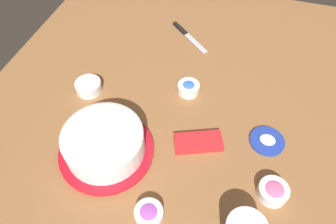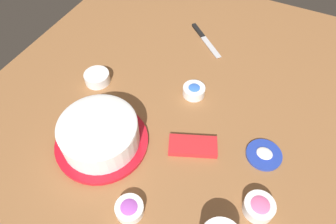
{
  "view_description": "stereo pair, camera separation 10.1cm",
  "coord_description": "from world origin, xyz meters",
  "px_view_note": "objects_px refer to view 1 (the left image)",
  "views": [
    {
      "loc": [
        -0.1,
        0.69,
        0.83
      ],
      "look_at": [
        0.08,
        0.1,
        0.04
      ],
      "focal_mm": 32.39,
      "sensor_mm": 36.0,
      "label": 1
    },
    {
      "loc": [
        -0.19,
        0.66,
        0.83
      ],
      "look_at": [
        0.08,
        0.1,
        0.04
      ],
      "focal_mm": 32.39,
      "sensor_mm": 36.0,
      "label": 2
    }
  ],
  "objects_px": {
    "frosting_tub_lid": "(267,141)",
    "spreading_knife": "(186,34)",
    "sprinkle_bowl_rainbow": "(149,213)",
    "sprinkle_bowl_pink": "(273,191)",
    "sprinkle_bowl_orange": "(88,86)",
    "frosted_cake": "(104,143)",
    "candy_box_lower": "(198,142)",
    "sprinkle_bowl_blue": "(188,88)"
  },
  "relations": [
    {
      "from": "frosting_tub_lid",
      "to": "spreading_knife",
      "type": "height_order",
      "value": "frosting_tub_lid"
    },
    {
      "from": "frosting_tub_lid",
      "to": "sprinkle_bowl_rainbow",
      "type": "xyz_separation_m",
      "value": [
        0.29,
        0.34,
        0.01
      ]
    },
    {
      "from": "sprinkle_bowl_rainbow",
      "to": "sprinkle_bowl_pink",
      "type": "height_order",
      "value": "sprinkle_bowl_pink"
    },
    {
      "from": "sprinkle_bowl_orange",
      "to": "sprinkle_bowl_pink",
      "type": "height_order",
      "value": "sprinkle_bowl_pink"
    },
    {
      "from": "sprinkle_bowl_pink",
      "to": "frosted_cake",
      "type": "bearing_deg",
      "value": 0.63
    },
    {
      "from": "candy_box_lower",
      "to": "sprinkle_bowl_orange",
      "type": "bearing_deg",
      "value": -36.47
    },
    {
      "from": "spreading_knife",
      "to": "sprinkle_bowl_pink",
      "type": "distance_m",
      "value": 0.75
    },
    {
      "from": "spreading_knife",
      "to": "sprinkle_bowl_blue",
      "type": "distance_m",
      "value": 0.32
    },
    {
      "from": "frosting_tub_lid",
      "to": "sprinkle_bowl_pink",
      "type": "height_order",
      "value": "sprinkle_bowl_pink"
    },
    {
      "from": "sprinkle_bowl_rainbow",
      "to": "sprinkle_bowl_blue",
      "type": "bearing_deg",
      "value": -88.77
    },
    {
      "from": "frosted_cake",
      "to": "sprinkle_bowl_rainbow",
      "type": "relative_size",
      "value": 3.74
    },
    {
      "from": "frosted_cake",
      "to": "sprinkle_bowl_pink",
      "type": "xyz_separation_m",
      "value": [
        -0.51,
        -0.01,
        -0.03
      ]
    },
    {
      "from": "frosted_cake",
      "to": "candy_box_lower",
      "type": "xyz_separation_m",
      "value": [
        -0.27,
        -0.11,
        -0.04
      ]
    },
    {
      "from": "spreading_knife",
      "to": "sprinkle_bowl_pink",
      "type": "xyz_separation_m",
      "value": [
        -0.41,
        0.63,
        0.02
      ]
    },
    {
      "from": "sprinkle_bowl_orange",
      "to": "sprinkle_bowl_blue",
      "type": "bearing_deg",
      "value": -164.29
    },
    {
      "from": "sprinkle_bowl_orange",
      "to": "sprinkle_bowl_rainbow",
      "type": "height_order",
      "value": "sprinkle_bowl_orange"
    },
    {
      "from": "spreading_knife",
      "to": "sprinkle_bowl_orange",
      "type": "distance_m",
      "value": 0.49
    },
    {
      "from": "frosted_cake",
      "to": "sprinkle_bowl_blue",
      "type": "xyz_separation_m",
      "value": [
        -0.18,
        -0.32,
        -0.03
      ]
    },
    {
      "from": "sprinkle_bowl_rainbow",
      "to": "sprinkle_bowl_pink",
      "type": "xyz_separation_m",
      "value": [
        -0.32,
        -0.16,
        0.0
      ]
    },
    {
      "from": "sprinkle_bowl_orange",
      "to": "sprinkle_bowl_rainbow",
      "type": "xyz_separation_m",
      "value": [
        -0.36,
        0.38,
        -0.0
      ]
    },
    {
      "from": "sprinkle_bowl_blue",
      "to": "sprinkle_bowl_pink",
      "type": "height_order",
      "value": "sprinkle_bowl_pink"
    },
    {
      "from": "frosting_tub_lid",
      "to": "sprinkle_bowl_orange",
      "type": "xyz_separation_m",
      "value": [
        0.65,
        -0.04,
        0.01
      ]
    },
    {
      "from": "spreading_knife",
      "to": "sprinkle_bowl_rainbow",
      "type": "bearing_deg",
      "value": 97.11
    },
    {
      "from": "sprinkle_bowl_rainbow",
      "to": "sprinkle_bowl_pink",
      "type": "distance_m",
      "value": 0.35
    },
    {
      "from": "frosted_cake",
      "to": "sprinkle_bowl_orange",
      "type": "height_order",
      "value": "frosted_cake"
    },
    {
      "from": "sprinkle_bowl_orange",
      "to": "candy_box_lower",
      "type": "distance_m",
      "value": 0.45
    },
    {
      "from": "sprinkle_bowl_blue",
      "to": "candy_box_lower",
      "type": "relative_size",
      "value": 0.52
    },
    {
      "from": "frosting_tub_lid",
      "to": "sprinkle_bowl_blue",
      "type": "height_order",
      "value": "sprinkle_bowl_blue"
    },
    {
      "from": "sprinkle_bowl_rainbow",
      "to": "sprinkle_bowl_pink",
      "type": "relative_size",
      "value": 0.92
    },
    {
      "from": "frosted_cake",
      "to": "sprinkle_bowl_blue",
      "type": "distance_m",
      "value": 0.37
    },
    {
      "from": "frosting_tub_lid",
      "to": "candy_box_lower",
      "type": "distance_m",
      "value": 0.22
    },
    {
      "from": "sprinkle_bowl_blue",
      "to": "sprinkle_bowl_pink",
      "type": "relative_size",
      "value": 0.93
    },
    {
      "from": "frosting_tub_lid",
      "to": "sprinkle_bowl_rainbow",
      "type": "bearing_deg",
      "value": 49.42
    },
    {
      "from": "frosted_cake",
      "to": "candy_box_lower",
      "type": "height_order",
      "value": "frosted_cake"
    },
    {
      "from": "frosted_cake",
      "to": "sprinkle_bowl_pink",
      "type": "distance_m",
      "value": 0.51
    },
    {
      "from": "frosted_cake",
      "to": "spreading_knife",
      "type": "xyz_separation_m",
      "value": [
        -0.09,
        -0.63,
        -0.05
      ]
    },
    {
      "from": "sprinkle_bowl_blue",
      "to": "sprinkle_bowl_rainbow",
      "type": "bearing_deg",
      "value": 91.23
    },
    {
      "from": "spreading_knife",
      "to": "sprinkle_bowl_orange",
      "type": "relative_size",
      "value": 2.03
    },
    {
      "from": "frosted_cake",
      "to": "sprinkle_bowl_pink",
      "type": "bearing_deg",
      "value": -179.37
    },
    {
      "from": "frosted_cake",
      "to": "frosting_tub_lid",
      "type": "height_order",
      "value": "frosted_cake"
    },
    {
      "from": "spreading_knife",
      "to": "sprinkle_bowl_blue",
      "type": "xyz_separation_m",
      "value": [
        -0.09,
        0.31,
        0.01
      ]
    },
    {
      "from": "sprinkle_bowl_blue",
      "to": "sprinkle_bowl_orange",
      "type": "bearing_deg",
      "value": 15.71
    }
  ]
}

